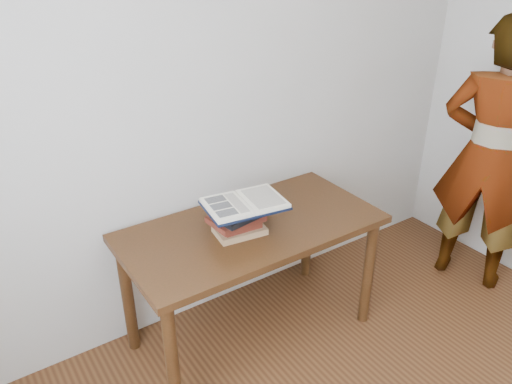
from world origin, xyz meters
TOP-DOWN VIEW (x-y plane):
  - desk at (-0.01, 1.38)m, footprint 1.30×0.65m
  - book_stack at (-0.11, 1.36)m, footprint 0.26×0.20m
  - open_book at (-0.07, 1.34)m, footprint 0.40×0.31m
  - reader at (1.45, 1.07)m, footprint 0.60×0.71m

SIDE VIEW (x-z plane):
  - desk at x=-0.01m, z-range 0.25..0.94m
  - book_stack at x=-0.11m, z-range 0.69..0.84m
  - reader at x=1.45m, z-range 0.00..1.65m
  - open_book at x=-0.07m, z-range 0.84..0.87m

